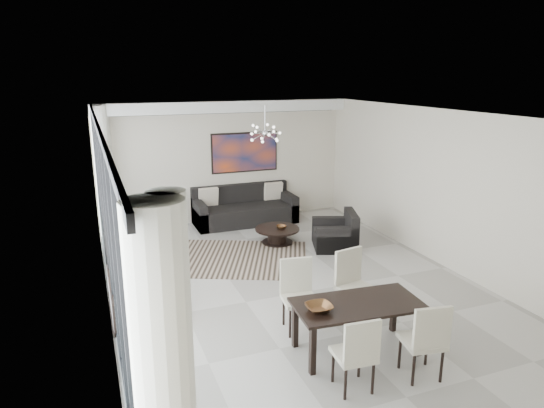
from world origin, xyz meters
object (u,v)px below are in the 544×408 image
coffee_table (277,235)px  television (133,259)px  dining_table (357,309)px  sofa_main (244,210)px  tv_console (125,296)px

coffee_table → television: 3.79m
television → dining_table: bearing=-143.6°
sofa_main → dining_table: (-0.39, -5.92, 0.30)m
tv_console → dining_table: 3.54m
tv_console → television: size_ratio=1.33×
television → dining_table: (2.55, -2.21, -0.23)m
sofa_main → tv_console: 4.80m
sofa_main → tv_console: bearing=-130.2°
dining_table → coffee_table: bearing=82.2°
sofa_main → dining_table: size_ratio=1.43×
sofa_main → tv_console: size_ratio=1.56×
coffee_table → tv_console: (-3.30, -2.00, 0.06)m
tv_console → dining_table: (2.71, -2.25, 0.35)m
tv_console → television: 0.60m
coffee_table → television: (-3.14, -2.04, 0.64)m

